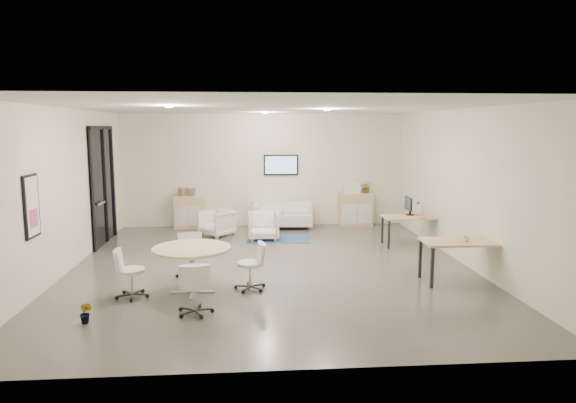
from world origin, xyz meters
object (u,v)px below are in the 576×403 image
at_px(armchair_left, 217,222).
at_px(desk_rear, 412,219).
at_px(sideboard_left, 189,212).
at_px(desk_front, 463,245).
at_px(loveseat, 283,216).
at_px(sideboard_right, 356,209).
at_px(round_table, 192,252).
at_px(armchair_right, 263,225).

bearing_deg(armchair_left, desk_rear, 27.52).
height_order(sideboard_left, desk_front, sideboard_left).
bearing_deg(sideboard_left, loveseat, -3.94).
xyz_separation_m(loveseat, desk_rear, (2.94, -2.42, 0.30)).
bearing_deg(desk_front, loveseat, 121.23).
bearing_deg(armchair_left, sideboard_right, 60.80).
xyz_separation_m(loveseat, round_table, (-1.94, -5.64, 0.39)).
bearing_deg(sideboard_left, desk_front, -44.89).
relative_size(loveseat, round_table, 1.29).
bearing_deg(sideboard_right, round_table, -124.97).
bearing_deg(desk_rear, armchair_right, 162.25).
distance_m(armchair_left, desk_rear, 4.95).
relative_size(loveseat, armchair_left, 2.29).
height_order(loveseat, armchair_right, armchair_right).
bearing_deg(loveseat, desk_front, -56.99).
bearing_deg(loveseat, desk_rear, -35.19).
bearing_deg(desk_front, armchair_left, 139.59).
bearing_deg(round_table, desk_rear, 33.44).
bearing_deg(loveseat, armchair_left, -147.11).
relative_size(armchair_right, desk_front, 0.51).
bearing_deg(armchair_right, sideboard_left, 139.70).
distance_m(loveseat, desk_rear, 3.82).
bearing_deg(desk_rear, sideboard_right, 104.20).
distance_m(sideboard_left, sideboard_right, 4.76).
xyz_separation_m(loveseat, desk_front, (2.94, -5.37, 0.36)).
bearing_deg(armchair_left, sideboard_left, 170.99).
distance_m(sideboard_right, round_table, 7.09).
bearing_deg(sideboard_right, armchair_left, -163.81).
distance_m(desk_rear, round_table, 5.84).
bearing_deg(round_table, sideboard_left, 96.82).
relative_size(sideboard_right, desk_front, 0.63).
xyz_separation_m(sideboard_right, armchair_left, (-3.91, -1.13, -0.10)).
relative_size(sideboard_right, loveseat, 0.56).
distance_m(sideboard_right, desk_rear, 2.72).
xyz_separation_m(sideboard_left, armchair_left, (0.85, -1.15, -0.08)).
bearing_deg(armchair_left, round_table, -47.27).
relative_size(sideboard_right, armchair_left, 1.27).
distance_m(sideboard_right, armchair_right, 3.19).
relative_size(armchair_right, desk_rear, 0.55).
distance_m(desk_rear, desk_front, 2.95).
height_order(sideboard_left, armchair_left, sideboard_left).
bearing_deg(desk_front, armchair_right, 135.03).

